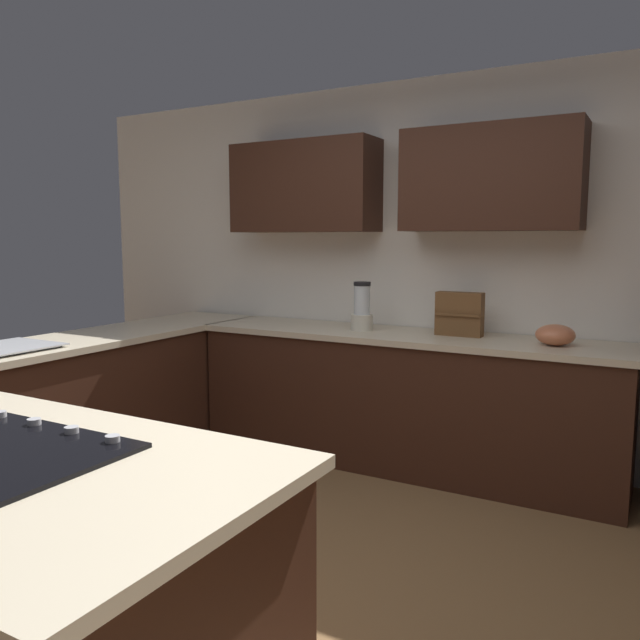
{
  "coord_description": "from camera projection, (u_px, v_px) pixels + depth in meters",
  "views": [
    {
      "loc": [
        -1.41,
        2.12,
        1.52
      ],
      "look_at": [
        0.44,
        -1.2,
        1.03
      ],
      "focal_mm": 35.18,
      "sensor_mm": 36.0,
      "label": 1
    }
  ],
  "objects": [
    {
      "name": "countertop_side",
      "position": [
        79.0,
        341.0,
        3.95
      ],
      "size": [
        0.64,
        2.94,
        0.04
      ],
      "primitive_type": "cube",
      "color": "beige",
      "rests_on": "lower_cabinets_side"
    },
    {
      "name": "spice_rack",
      "position": [
        459.0,
        314.0,
        4.01
      ],
      "size": [
        0.3,
        0.11,
        0.28
      ],
      "color": "brown",
      "rests_on": "countertop_back"
    },
    {
      "name": "mixing_bowl",
      "position": [
        555.0,
        335.0,
        3.66
      ],
      "size": [
        0.22,
        0.22,
        0.12
      ],
      "primitive_type": "ellipsoid",
      "color": "#CC724C",
      "rests_on": "countertop_back"
    },
    {
      "name": "lower_cabinets_back",
      "position": [
        402.0,
        403.0,
        4.19
      ],
      "size": [
        2.8,
        0.6,
        0.86
      ],
      "primitive_type": "cube",
      "color": "#381E14",
      "rests_on": "ground"
    },
    {
      "name": "ground_plane",
      "position": [
        274.0,
        592.0,
        2.71
      ],
      "size": [
        14.0,
        14.0,
        0.0
      ],
      "primitive_type": "plane",
      "color": "brown"
    },
    {
      "name": "lower_cabinets_side",
      "position": [
        83.0,
        410.0,
        4.01
      ],
      "size": [
        0.6,
        2.9,
        0.86
      ],
      "primitive_type": "cube",
      "color": "#381E14",
      "rests_on": "ground"
    },
    {
      "name": "wall_back",
      "position": [
        427.0,
        250.0,
        4.33
      ],
      "size": [
        6.0,
        0.44,
        2.6
      ],
      "color": "white",
      "rests_on": "ground"
    },
    {
      "name": "countertop_back",
      "position": [
        403.0,
        336.0,
        4.14
      ],
      "size": [
        2.84,
        0.64,
        0.04
      ],
      "primitive_type": "cube",
      "color": "beige",
      "rests_on": "lower_cabinets_back"
    },
    {
      "name": "blender",
      "position": [
        362.0,
        310.0,
        4.25
      ],
      "size": [
        0.15,
        0.15,
        0.33
      ],
      "color": "beige",
      "rests_on": "countertop_back"
    }
  ]
}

